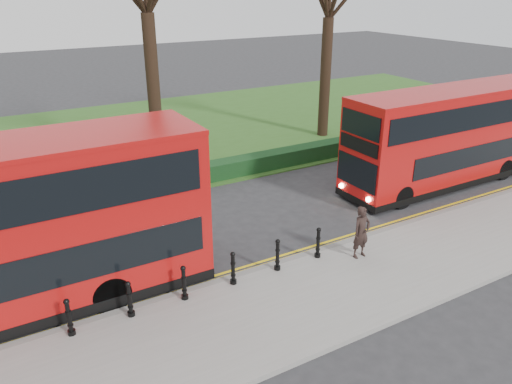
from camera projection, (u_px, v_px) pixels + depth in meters
ground at (209, 268)px, 15.72m from camera, size 120.00×120.00×0.00m
pavement at (257, 317)px, 13.30m from camera, size 60.00×4.00×0.15m
kerb at (223, 281)px, 14.89m from camera, size 60.00×0.25×0.16m
grass_verge at (94, 144)px, 27.66m from camera, size 60.00×18.00×0.06m
hedge at (140, 186)px, 20.98m from camera, size 60.00×0.90×0.80m
yellow_line_outer at (219, 278)px, 15.16m from camera, size 60.00×0.10×0.01m
yellow_line_inner at (216, 275)px, 15.32m from camera, size 60.00×0.10×0.01m
bollard_row at (209, 276)px, 14.11m from camera, size 7.79×0.15×1.00m
bus_rear at (451, 137)px, 21.62m from camera, size 10.56×2.43×4.20m
pedestrian at (361, 232)px, 15.77m from camera, size 0.65×0.44×1.73m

